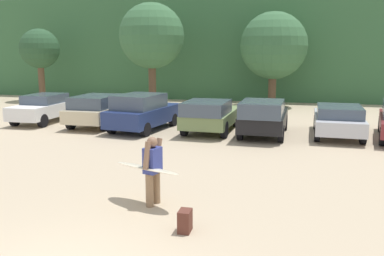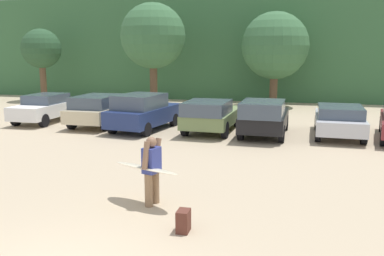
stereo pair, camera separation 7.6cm
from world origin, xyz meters
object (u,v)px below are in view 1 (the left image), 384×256
parked_car_white (45,107)px  parked_car_olive_green (210,115)px  parked_car_champagne (101,109)px  backpack_dropped (185,221)px  parked_car_silver (338,119)px  parked_car_black (263,117)px  person_adult (153,167)px  surfboard_cream (147,168)px  parked_car_navy (142,112)px

parked_car_white → parked_car_olive_green: 8.77m
parked_car_champagne → parked_car_olive_green: bearing=-94.3°
parked_car_white → parked_car_olive_green: parked_car_olive_green is taller
parked_car_white → backpack_dropped: parked_car_white is taller
parked_car_silver → parked_car_champagne: bearing=91.3°
parked_car_black → person_adult: 8.99m
parked_car_olive_green → backpack_dropped: bearing=-169.3°
parked_car_olive_green → surfboard_cream: size_ratio=2.32×
parked_car_olive_green → surfboard_cream: 9.09m
parked_car_navy → backpack_dropped: (4.55, -10.17, -0.63)m
parked_car_champagne → surfboard_cream: parked_car_champagne is taller
surfboard_cream → parked_car_champagne: bearing=-36.7°
parked_car_white → surfboard_cream: (8.94, -9.89, 0.13)m
parked_car_white → parked_car_champagne: bearing=-94.3°
parked_car_black → parked_car_silver: bearing=-75.9°
parked_car_olive_green → backpack_dropped: parked_car_olive_green is taller
parked_car_white → parked_car_silver: (14.17, -0.48, -0.02)m
parked_car_white → parked_car_champagne: 3.22m
parked_car_champagne → parked_car_silver: parked_car_champagne is taller
parked_car_navy → parked_car_olive_green: parked_car_navy is taller
parked_car_champagne → backpack_dropped: (6.97, -10.90, -0.58)m
parked_car_navy → person_adult: parked_car_navy is taller
parked_car_champagne → surfboard_cream: 11.20m
parked_car_white → surfboard_cream: 13.34m
parked_car_olive_green → parked_car_black: size_ratio=1.02×
parked_car_navy → parked_car_black: bearing=-81.9°
parked_car_olive_green → parked_car_silver: 5.45m
parked_car_white → parked_car_navy: size_ratio=0.95×
surfboard_cream → backpack_dropped: (1.24, -1.29, -0.65)m
parked_car_olive_green → person_adult: person_adult is taller
parked_car_champagne → person_adult: person_adult is taller
parked_car_navy → parked_car_champagne: bearing=82.6°
parked_car_silver → backpack_dropped: parked_car_silver is taller
parked_car_olive_green → surfboard_cream: (0.21, -9.09, 0.09)m
parked_car_navy → parked_car_olive_green: 3.11m
backpack_dropped → parked_car_black: bearing=84.9°
parked_car_champagne → parked_car_black: bearing=-95.1°
parked_car_black → surfboard_cream: parked_car_black is taller
parked_car_navy → parked_car_black: (5.45, -0.13, -0.02)m
backpack_dropped → parked_car_champagne: bearing=122.6°
person_adult → surfboard_cream: (-0.14, 0.01, -0.04)m
parked_car_champagne → parked_car_olive_green: parked_car_champagne is taller
parked_car_champagne → parked_car_navy: parked_car_navy is taller
parked_car_champagne → person_adult: bearing=-147.4°
parked_car_white → backpack_dropped: (10.18, -11.18, -0.52)m
person_adult → parked_car_silver: bearing=-102.5°
parked_car_champagne → parked_car_white: bearing=86.2°
parked_car_navy → backpack_dropped: size_ratio=9.80×
parked_car_navy → surfboard_cream: size_ratio=2.30×
parked_car_white → parked_car_navy: parked_car_navy is taller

